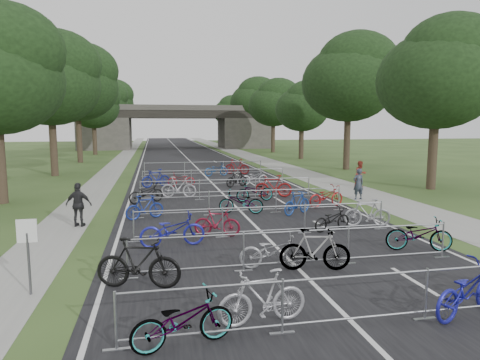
# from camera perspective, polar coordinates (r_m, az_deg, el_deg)

# --- Properties ---
(ground) EXTENTS (200.00, 200.00, 0.00)m
(ground) POSITION_cam_1_polar(r_m,az_deg,el_deg) (9.30, 15.19, -18.32)
(ground) COLOR #324B20
(ground) RESTS_ON ground
(road) EXTENTS (11.00, 140.00, 0.01)m
(road) POSITION_cam_1_polar(r_m,az_deg,el_deg) (57.72, -7.57, 3.40)
(road) COLOR black
(road) RESTS_ON ground
(sidewalk_right) EXTENTS (3.00, 140.00, 0.01)m
(sidewalk_right) POSITION_cam_1_polar(r_m,az_deg,el_deg) (58.80, 0.25, 3.54)
(sidewalk_right) COLOR gray
(sidewalk_right) RESTS_ON ground
(sidewalk_left) EXTENTS (2.00, 140.00, 0.01)m
(sidewalk_left) POSITION_cam_1_polar(r_m,az_deg,el_deg) (57.71, -15.03, 3.21)
(sidewalk_left) COLOR gray
(sidewalk_left) RESTS_ON ground
(lane_markings) EXTENTS (0.12, 140.00, 0.00)m
(lane_markings) POSITION_cam_1_polar(r_m,az_deg,el_deg) (57.72, -7.57, 3.40)
(lane_markings) COLOR silver
(lane_markings) RESTS_ON ground
(overpass_bridge) EXTENTS (31.00, 8.00, 7.05)m
(overpass_bridge) POSITION_cam_1_polar(r_m,az_deg,el_deg) (72.56, -8.43, 6.99)
(overpass_bridge) COLOR #403E39
(overpass_bridge) RESTS_ON ground
(park_sign) EXTENTS (0.45, 0.06, 1.83)m
(park_sign) POSITION_cam_1_polar(r_m,az_deg,el_deg) (11.20, -26.46, -7.49)
(park_sign) COLOR #4C4C51
(park_sign) RESTS_ON ground
(tree_right_0) EXTENTS (7.17, 7.17, 10.93)m
(tree_right_0) POSITION_cam_1_polar(r_m,az_deg,el_deg) (29.04, 25.06, 12.53)
(tree_right_0) COLOR #33261C
(tree_right_0) RESTS_ON ground
(tree_left_1) EXTENTS (7.56, 7.56, 11.53)m
(tree_left_1) POSITION_cam_1_polar(r_m,az_deg,el_deg) (36.32, -23.89, 12.03)
(tree_left_1) COLOR #33261C
(tree_left_1) RESTS_ON ground
(tree_right_1) EXTENTS (8.18, 8.18, 12.47)m
(tree_right_1) POSITION_cam_1_polar(r_m,az_deg,el_deg) (39.43, 14.51, 12.88)
(tree_right_1) COLOR #33261C
(tree_right_1) RESTS_ON ground
(tree_left_2) EXTENTS (8.40, 8.40, 12.81)m
(tree_left_2) POSITION_cam_1_polar(r_m,az_deg,el_deg) (48.15, -20.84, 11.86)
(tree_left_2) COLOR #33261C
(tree_left_2) RESTS_ON ground
(tree_right_2) EXTENTS (6.16, 6.16, 9.39)m
(tree_right_2) POSITION_cam_1_polar(r_m,az_deg,el_deg) (50.36, 8.40, 9.57)
(tree_right_2) COLOR #33261C
(tree_right_2) RESTS_ON ground
(tree_left_3) EXTENTS (6.72, 6.72, 10.25)m
(tree_left_3) POSITION_cam_1_polar(r_m,az_deg,el_deg) (59.91, -18.90, 9.42)
(tree_left_3) COLOR #33261C
(tree_left_3) RESTS_ON ground
(tree_right_3) EXTENTS (7.17, 7.17, 10.93)m
(tree_right_3) POSITION_cam_1_polar(r_m,az_deg,el_deg) (61.83, 4.60, 10.12)
(tree_right_3) COLOR #33261C
(tree_right_3) RESTS_ON ground
(tree_left_4) EXTENTS (7.56, 7.56, 11.53)m
(tree_left_4) POSITION_cam_1_polar(r_m,az_deg,el_deg) (71.85, -17.69, 9.72)
(tree_left_4) COLOR #33261C
(tree_left_4) RESTS_ON ground
(tree_right_4) EXTENTS (8.18, 8.18, 12.47)m
(tree_right_4) POSITION_cam_1_polar(r_m,az_deg,el_deg) (73.47, 1.98, 10.47)
(tree_right_4) COLOR #33261C
(tree_right_4) RESTS_ON ground
(tree_left_5) EXTENTS (8.40, 8.40, 12.81)m
(tree_left_5) POSITION_cam_1_polar(r_m,az_deg,el_deg) (83.82, -16.82, 9.94)
(tree_left_5) COLOR #33261C
(tree_left_5) RESTS_ON ground
(tree_right_5) EXTENTS (6.16, 6.16, 9.39)m
(tree_right_5) POSITION_cam_1_polar(r_m,az_deg,el_deg) (85.11, 0.08, 8.75)
(tree_right_5) COLOR #33261C
(tree_right_5) RESTS_ON ground
(tree_left_6) EXTENTS (6.72, 6.72, 10.25)m
(tree_left_6) POSITION_cam_1_polar(r_m,az_deg,el_deg) (95.71, -16.12, 8.64)
(tree_left_6) COLOR #33261C
(tree_left_6) RESTS_ON ground
(tree_right_6) EXTENTS (7.17, 7.17, 10.93)m
(tree_right_6) POSITION_cam_1_polar(r_m,az_deg,el_deg) (96.92, -1.35, 9.16)
(tree_right_6) COLOR #33261C
(tree_right_6) RESTS_ON ground
(barrier_row_0) EXTENTS (9.70, 0.08, 1.10)m
(barrier_row_0) POSITION_cam_1_polar(r_m,az_deg,el_deg) (9.08, 15.31, -15.22)
(barrier_row_0) COLOR #95979C
(barrier_row_0) RESTS_ON ground
(barrier_row_1) EXTENTS (9.70, 0.08, 1.10)m
(barrier_row_1) POSITION_cam_1_polar(r_m,az_deg,el_deg) (12.21, 7.63, -9.08)
(barrier_row_1) COLOR #95979C
(barrier_row_1) RESTS_ON ground
(barrier_row_2) EXTENTS (9.70, 0.08, 1.10)m
(barrier_row_2) POSITION_cam_1_polar(r_m,az_deg,el_deg) (15.54, 3.29, -5.42)
(barrier_row_2) COLOR #95979C
(barrier_row_2) RESTS_ON ground
(barrier_row_3) EXTENTS (9.70, 0.08, 1.10)m
(barrier_row_3) POSITION_cam_1_polar(r_m,az_deg,el_deg) (19.17, 0.40, -2.95)
(barrier_row_3) COLOR #95979C
(barrier_row_3) RESTS_ON ground
(barrier_row_4) EXTENTS (9.70, 0.08, 1.10)m
(barrier_row_4) POSITION_cam_1_polar(r_m,az_deg,el_deg) (23.04, -1.64, -1.19)
(barrier_row_4) COLOR #95979C
(barrier_row_4) RESTS_ON ground
(barrier_row_5) EXTENTS (9.70, 0.08, 1.10)m
(barrier_row_5) POSITION_cam_1_polar(r_m,az_deg,el_deg) (27.94, -3.38, 0.32)
(barrier_row_5) COLOR #95979C
(barrier_row_5) RESTS_ON ground
(barrier_row_6) EXTENTS (9.70, 0.08, 1.10)m
(barrier_row_6) POSITION_cam_1_polar(r_m,az_deg,el_deg) (33.85, -4.81, 1.55)
(barrier_row_6) COLOR #95979C
(barrier_row_6) RESTS_ON ground
(bike_0) EXTENTS (2.03, 1.11, 1.01)m
(bike_0) POSITION_cam_1_polar(r_m,az_deg,el_deg) (8.13, -7.63, -18.10)
(bike_0) COLOR #95979C
(bike_0) RESTS_ON ground
(bike_1) EXTENTS (1.92, 0.73, 1.12)m
(bike_1) POSITION_cam_1_polar(r_m,az_deg,el_deg) (8.86, 3.01, -15.42)
(bike_1) COLOR #A5A5AD
(bike_1) RESTS_ON ground
(bike_2) EXTENTS (2.28, 1.48, 1.13)m
(bike_2) POSITION_cam_1_polar(r_m,az_deg,el_deg) (10.37, 28.04, -12.81)
(bike_2) COLOR #1C1C9B
(bike_2) RESTS_ON ground
(bike_4) EXTENTS (2.18, 1.14, 1.26)m
(bike_4) POSITION_cam_1_polar(r_m,az_deg,el_deg) (10.90, -13.38, -10.78)
(bike_4) COLOR black
(bike_4) RESTS_ON ground
(bike_5) EXTENTS (1.95, 0.88, 0.99)m
(bike_5) POSITION_cam_1_polar(r_m,az_deg,el_deg) (12.09, 4.43, -9.46)
(bike_5) COLOR gray
(bike_5) RESTS_ON ground
(bike_6) EXTENTS (2.02, 0.95, 1.17)m
(bike_6) POSITION_cam_1_polar(r_m,az_deg,el_deg) (12.03, 9.96, -9.18)
(bike_6) COLOR #95979C
(bike_6) RESTS_ON ground
(bike_7) EXTENTS (2.16, 1.31, 1.07)m
(bike_7) POSITION_cam_1_polar(r_m,az_deg,el_deg) (14.76, 22.75, -6.73)
(bike_7) COLOR #95979C
(bike_7) RESTS_ON ground
(bike_8) EXTENTS (2.20, 0.97, 1.12)m
(bike_8) POSITION_cam_1_polar(r_m,az_deg,el_deg) (14.27, -9.00, -6.60)
(bike_8) COLOR navy
(bike_8) RESTS_ON ground
(bike_9) EXTENTS (1.74, 0.99, 1.01)m
(bike_9) POSITION_cam_1_polar(r_m,az_deg,el_deg) (15.41, -3.08, -5.69)
(bike_9) COLOR maroon
(bike_9) RESTS_ON ground
(bike_10) EXTENTS (1.79, 1.11, 0.89)m
(bike_10) POSITION_cam_1_polar(r_m,az_deg,el_deg) (16.53, 12.18, -5.16)
(bike_10) COLOR black
(bike_10) RESTS_ON ground
(bike_11) EXTENTS (1.89, 0.87, 1.10)m
(bike_11) POSITION_cam_1_polar(r_m,az_deg,el_deg) (17.54, 16.62, -4.23)
(bike_11) COLOR #97999E
(bike_11) RESTS_ON ground
(bike_12) EXTENTS (1.75, 1.10, 1.02)m
(bike_12) POSITION_cam_1_polar(r_m,az_deg,el_deg) (18.56, -12.58, -3.59)
(bike_12) COLOR navy
(bike_12) RESTS_ON ground
(bike_13) EXTENTS (2.12, 1.24, 1.05)m
(bike_13) POSITION_cam_1_polar(r_m,az_deg,el_deg) (19.20, 0.15, -2.99)
(bike_13) COLOR #95979C
(bike_13) RESTS_ON ground
(bike_14) EXTENTS (1.73, 1.33, 1.04)m
(bike_14) POSITION_cam_1_polar(r_m,az_deg,el_deg) (19.21, 7.62, -3.07)
(bike_14) COLOR navy
(bike_14) RESTS_ON ground
(bike_15) EXTENTS (2.11, 1.24, 1.05)m
(bike_15) POSITION_cam_1_polar(r_m,az_deg,el_deg) (21.20, 11.41, -2.15)
(bike_15) COLOR maroon
(bike_15) RESTS_ON ground
(bike_16) EXTENTS (2.01, 1.56, 1.02)m
(bike_16) POSITION_cam_1_polar(r_m,az_deg,el_deg) (22.33, -12.40, -1.74)
(bike_16) COLOR black
(bike_16) RESTS_ON ground
(bike_17) EXTENTS (2.00, 0.94, 1.16)m
(bike_17) POSITION_cam_1_polar(r_m,az_deg,el_deg) (23.56, -8.18, -0.99)
(bike_17) COLOR #AAA9B0
(bike_17) RESTS_ON ground
(bike_18) EXTENTS (2.08, 0.94, 1.06)m
(bike_18) POSITION_cam_1_polar(r_m,az_deg,el_deg) (22.28, 1.99, -1.54)
(bike_18) COLOR #95979C
(bike_18) RESTS_ON ground
(bike_19) EXTENTS (2.11, 1.00, 1.22)m
(bike_19) POSITION_cam_1_polar(r_m,az_deg,el_deg) (23.61, 4.46, -0.84)
(bike_19) COLOR maroon
(bike_19) RESTS_ON ground
(bike_20) EXTENTS (1.99, 1.25, 1.16)m
(bike_20) POSITION_cam_1_polar(r_m,az_deg,el_deg) (27.78, -11.15, 0.22)
(bike_20) COLOR navy
(bike_20) RESTS_ON ground
(bike_21) EXTENTS (1.76, 0.66, 0.92)m
(bike_21) POSITION_cam_1_polar(r_m,az_deg,el_deg) (27.80, -7.82, 0.05)
(bike_21) COLOR maroon
(bike_21) RESTS_ON ground
(bike_22) EXTENTS (1.74, 1.27, 1.04)m
(bike_22) POSITION_cam_1_polar(r_m,az_deg,el_deg) (27.41, -0.43, 0.13)
(bike_22) COLOR black
(bike_22) RESTS_ON ground
(bike_23) EXTENTS (1.97, 0.95, 0.99)m
(bike_23) POSITION_cam_1_polar(r_m,az_deg,el_deg) (28.51, 1.94, 0.37)
(bike_23) COLOR #A8A8B0
(bike_23) RESTS_ON ground
(bike_26) EXTENTS (2.06, 1.19, 1.02)m
(bike_26) POSITION_cam_1_polar(r_m,az_deg,el_deg) (33.29, -3.20, 1.41)
(bike_26) COLOR navy
(bike_26) RESTS_ON ground
(bike_27) EXTENTS (2.06, 1.50, 1.23)m
(bike_27) POSITION_cam_1_polar(r_m,az_deg,el_deg) (34.43, -0.39, 1.79)
(bike_27) COLOR maroon
(bike_27) RESTS_ON ground
(pedestrian_a) EXTENTS (0.63, 0.44, 1.66)m
(pedestrian_a) POSITION_cam_1_polar(r_m,az_deg,el_deg) (23.65, 15.50, -0.54)
(pedestrian_a) COLOR #2B3241
(pedestrian_a) RESTS_ON ground
(pedestrian_b) EXTENTS (0.93, 0.79, 1.68)m
(pedestrian_b) POSITION_cam_1_polar(r_m,az_deg,el_deg) (28.38, 15.77, 0.76)
(pedestrian_b) COLOR maroon
(pedestrian_b) RESTS_ON ground
(pedestrian_c) EXTENTS (1.09, 0.64, 1.74)m
(pedestrian_c) POSITION_cam_1_polar(r_m,az_deg,el_deg) (17.90, -20.70, -3.13)
(pedestrian_c) COLOR black
(pedestrian_c) RESTS_ON ground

